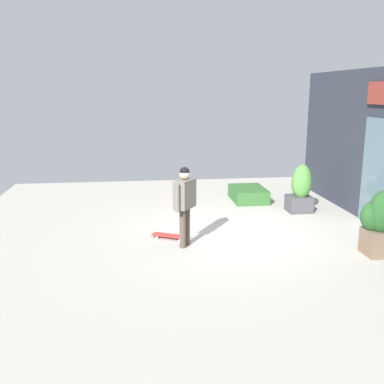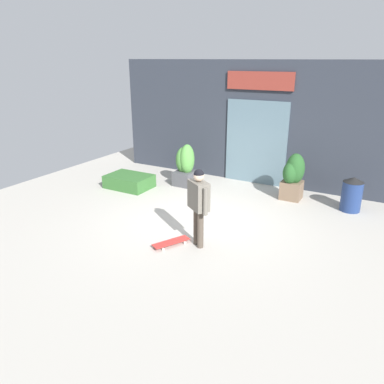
{
  "view_description": "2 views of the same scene",
  "coord_description": "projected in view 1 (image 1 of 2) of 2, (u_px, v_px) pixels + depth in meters",
  "views": [
    {
      "loc": [
        8.71,
        -1.95,
        3.02
      ],
      "look_at": [
        0.34,
        -0.9,
        1.05
      ],
      "focal_mm": 40.71,
      "sensor_mm": 36.0,
      "label": 1
    },
    {
      "loc": [
        3.76,
        -7.0,
        3.56
      ],
      "look_at": [
        0.34,
        -0.9,
        1.05
      ],
      "focal_mm": 34.96,
      "sensor_mm": 36.0,
      "label": 2
    }
  ],
  "objects": [
    {
      "name": "hedge_ledge",
      "position": [
        248.0,
        194.0,
        12.21
      ],
      "size": [
        1.27,
        0.9,
        0.37
      ],
      "primitive_type": "cube",
      "color": "#33662D",
      "rests_on": "ground_plane"
    },
    {
      "name": "skateboard",
      "position": [
        170.0,
        236.0,
        9.07
      ],
      "size": [
        0.55,
        0.8,
        0.08
      ],
      "rotation": [
        0.0,
        0.0,
        -2.04
      ],
      "color": "red",
      "rests_on": "ground_plane"
    },
    {
      "name": "skateboarder",
      "position": [
        185.0,
        199.0,
        8.43
      ],
      "size": [
        0.55,
        0.49,
        1.6
      ],
      "rotation": [
        0.0,
        0.0,
        -2.19
      ],
      "color": "#4C4238",
      "rests_on": "ground_plane"
    },
    {
      "name": "ground_plane",
      "position": [
        232.0,
        235.0,
        9.34
      ],
      "size": [
        12.0,
        12.0,
        0.0
      ],
      "primitive_type": "plane",
      "color": "#B2ADA3"
    },
    {
      "name": "planter_box_right",
      "position": [
        379.0,
        222.0,
        8.05
      ],
      "size": [
        0.55,
        0.63,
        1.25
      ],
      "color": "brown",
      "rests_on": "ground_plane"
    },
    {
      "name": "planter_box_left",
      "position": [
        301.0,
        188.0,
        10.99
      ],
      "size": [
        0.56,
        0.58,
        1.23
      ],
      "color": "#47474C",
      "rests_on": "ground_plane"
    }
  ]
}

